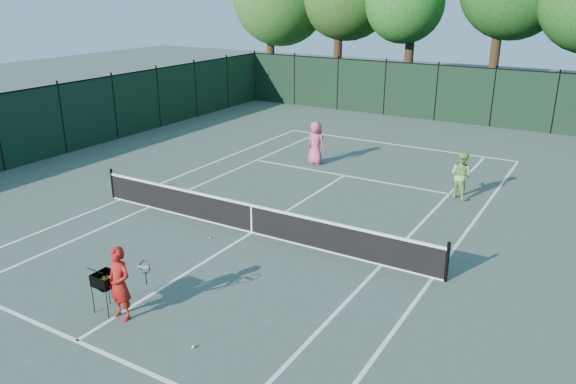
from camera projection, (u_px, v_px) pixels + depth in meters
The scene contains 17 objects.
ground at pixel (252, 233), 16.71m from camera, with size 90.00×90.00×0.00m, color #414F45.
sideline_doubles_left at pixel (120, 200), 19.35m from camera, with size 0.10×23.77×0.01m, color white.
sideline_doubles_right at pixel (433, 278), 14.06m from camera, with size 0.10×23.77×0.01m, color white.
sideline_singles_left at pixel (150, 207), 18.69m from camera, with size 0.10×23.77×0.01m, color white.
sideline_singles_right at pixel (381, 265), 14.72m from camera, with size 0.10×23.77×0.01m, color white.
baseline_far at pixel (395, 144), 26.31m from camera, with size 10.97×0.10×0.01m, color white.
service_line_near at pixel (77, 341), 11.53m from camera, with size 8.23×0.10×0.01m, color white.
service_line_far at pixel (344, 175), 21.88m from camera, with size 8.23×0.10×0.01m, color white.
center_service_line at pixel (252, 233), 16.71m from camera, with size 0.10×12.80×0.01m, color white.
tennis_net at pixel (252, 218), 16.55m from camera, with size 11.69×0.09×1.06m.
fence_far at pixel (436, 93), 30.75m from camera, with size 24.00×0.05×3.00m, color black.
coach at pixel (120, 284), 12.07m from camera, with size 0.92×0.60×1.68m.
player_pink at pixel (316, 143), 23.10m from camera, with size 0.96×0.73×1.78m.
player_green at pixel (461, 175), 19.25m from camera, with size 0.98×0.88×1.65m.
ball_hopper at pixel (106, 280), 12.35m from camera, with size 0.57×0.57×0.94m.
loose_ball_near_cart at pixel (193, 347), 11.28m from camera, with size 0.07×0.07×0.07m, color #DCF231.
loose_ball_midcourt at pixel (210, 238), 16.29m from camera, with size 0.07×0.07×0.07m, color #B7D32B.
Camera 1 is at (8.77, -12.60, 6.78)m, focal length 35.00 mm.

